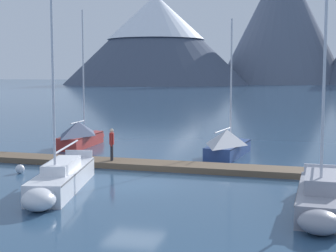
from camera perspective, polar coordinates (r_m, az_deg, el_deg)
The scene contains 10 objects.
ground_plane at distance 22.77m, azimuth -3.85°, elevation -6.52°, with size 700.00×700.00×0.00m, color #2D4C6B.
mountain_west_summit at distance 227.99m, azimuth -1.34°, elevation 9.87°, with size 81.70×81.70×38.99m.
mountain_central_massif at distance 247.45m, azimuth 12.63°, elevation 11.68°, with size 58.64×58.64×59.46m.
dock at distance 26.49m, azimuth -1.10°, elevation -4.43°, with size 20.14×2.56×0.30m.
sailboat_nearest_berth at distance 34.89m, azimuth -9.68°, elevation -0.88°, with size 1.87×6.02×9.12m.
sailboat_second_berth at distance 21.68m, azimuth -11.93°, elevation -5.80°, with size 2.84×7.46×8.08m.
sailboat_mid_dock_port at distance 30.59m, azimuth 6.80°, elevation -1.87°, with size 2.32×6.21×8.09m.
sailboat_mid_dock_starboard at distance 19.04m, azimuth 16.64°, elevation -7.56°, with size 1.81×6.68×8.46m.
person_on_dock at distance 27.14m, azimuth -6.30°, elevation -1.83°, with size 0.32×0.57×1.69m.
mooring_buoy_channel_marker at distance 26.18m, azimuth -16.18°, elevation -4.62°, with size 0.44×0.44×0.52m.
Camera 1 is at (7.09, -21.08, 4.89)m, focal length 54.65 mm.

